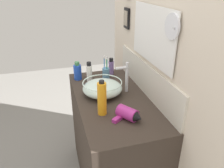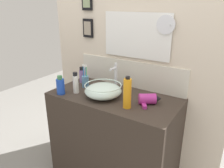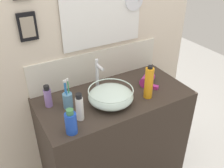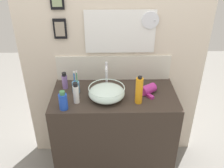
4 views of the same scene
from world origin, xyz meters
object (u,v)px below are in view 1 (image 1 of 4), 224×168
glass_bowl_sink (102,88)px  faucet (126,75)px  lotion_bottle (102,98)px  shampoo_bottle (111,67)px  toothbrush_cup (106,73)px  hair_drier (129,114)px  spray_bottle (89,73)px  soap_dispenser (78,72)px

glass_bowl_sink → faucet: size_ratio=1.24×
lotion_bottle → shampoo_bottle: bearing=159.1°
toothbrush_cup → lotion_bottle: 0.54m
hair_drier → spray_bottle: 0.62m
spray_bottle → glass_bowl_sink: bearing=12.4°
faucet → spray_bottle: 0.34m
glass_bowl_sink → lotion_bottle: bearing=-14.1°
spray_bottle → shampoo_bottle: 0.26m
lotion_bottle → shampoo_bottle: (-0.62, 0.24, -0.04)m
glass_bowl_sink → hair_drier: (0.36, 0.08, -0.02)m
soap_dispenser → shampoo_bottle: size_ratio=1.05×
shampoo_bottle → hair_drier: bearing=-7.4°
faucet → shampoo_bottle: bearing=-178.4°
hair_drier → lotion_bottle: lotion_bottle is taller
faucet → shampoo_bottle: (-0.36, -0.01, -0.06)m
glass_bowl_sink → spray_bottle: bearing=-167.6°
faucet → hair_drier: size_ratio=1.25×
spray_bottle → lotion_bottle: lotion_bottle is taller
glass_bowl_sink → lotion_bottle: (0.25, -0.06, 0.06)m
spray_bottle → lotion_bottle: (0.50, -0.01, 0.03)m
soap_dispenser → lotion_bottle: (0.59, 0.08, 0.04)m
hair_drier → lotion_bottle: (-0.11, -0.14, 0.07)m
glass_bowl_sink → toothbrush_cup: 0.28m
spray_bottle → shampoo_bottle: bearing=118.7°
glass_bowl_sink → lotion_bottle: lotion_bottle is taller
faucet → spray_bottle: bearing=-135.7°
hair_drier → toothbrush_cup: (-0.63, 0.02, 0.02)m
faucet → soap_dispenser: (-0.33, -0.32, -0.06)m
glass_bowl_sink → toothbrush_cup: (-0.26, 0.10, 0.00)m
faucet → toothbrush_cup: 0.29m
spray_bottle → shampoo_bottle: spray_bottle is taller
glass_bowl_sink → soap_dispenser: soap_dispenser is taller
faucet → shampoo_bottle: faucet is taller
glass_bowl_sink → faucet: 0.20m
hair_drier → soap_dispenser: bearing=-162.7°
toothbrush_cup → soap_dispenser: 0.25m
glass_bowl_sink → shampoo_bottle: (-0.36, 0.17, 0.02)m
soap_dispenser → shampoo_bottle: bearing=96.1°
faucet → spray_bottle: size_ratio=1.33×
glass_bowl_sink → lotion_bottle: size_ratio=1.25×
lotion_bottle → shampoo_bottle: size_ratio=1.57×
toothbrush_cup → lotion_bottle: lotion_bottle is taller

